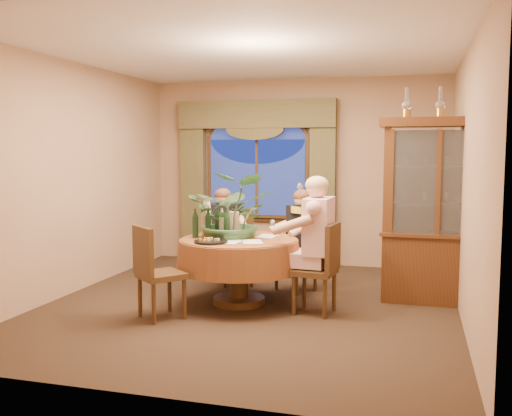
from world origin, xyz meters
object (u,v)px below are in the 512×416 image
(oil_lamp_right, at_px, (475,102))
(chair_back_right, at_px, (296,252))
(chair_right, at_px, (314,269))
(wine_bottle_0, at_px, (222,222))
(wine_bottle_3, at_px, (227,224))
(wine_bottle_4, at_px, (218,221))
(stoneware_vase, at_px, (234,224))
(dining_table, at_px, (239,271))
(oil_lamp_center, at_px, (440,102))
(person_back, at_px, (223,237))
(centerpiece_plant, at_px, (234,182))
(oil_lamp_left, at_px, (407,103))
(wine_bottle_2, at_px, (208,223))
(wine_bottle_5, at_px, (195,223))
(olive_bowl, at_px, (239,237))
(wine_bottle_1, at_px, (204,222))
(chair_front_left, at_px, (162,272))
(china_cabinet, at_px, (437,211))
(person_pink, at_px, (318,244))
(person_scarf, at_px, (303,241))
(chair_back, at_px, (238,248))

(oil_lamp_right, bearing_deg, chair_back_right, 177.21)
(chair_right, relative_size, wine_bottle_0, 2.91)
(wine_bottle_3, relative_size, wine_bottle_4, 1.00)
(oil_lamp_right, distance_m, stoneware_vase, 2.99)
(dining_table, relative_size, wine_bottle_3, 4.29)
(oil_lamp_center, height_order, person_back, oil_lamp_center)
(centerpiece_plant, bearing_deg, oil_lamp_left, 16.69)
(wine_bottle_2, relative_size, wine_bottle_5, 1.00)
(olive_bowl, bearing_deg, chair_back_right, 59.65)
(chair_back_right, relative_size, person_back, 0.76)
(stoneware_vase, distance_m, wine_bottle_1, 0.36)
(dining_table, relative_size, oil_lamp_center, 4.16)
(person_back, bearing_deg, chair_front_left, 55.02)
(china_cabinet, distance_m, wine_bottle_1, 2.66)
(chair_right, xyz_separation_m, wine_bottle_5, (-1.37, 0.05, 0.44))
(china_cabinet, height_order, olive_bowl, china_cabinet)
(china_cabinet, bearing_deg, wine_bottle_1, -167.22)
(china_cabinet, relative_size, wine_bottle_0, 6.36)
(oil_lamp_center, distance_m, centerpiece_plant, 2.47)
(person_back, height_order, wine_bottle_3, person_back)
(china_cabinet, distance_m, wine_bottle_4, 2.51)
(person_pink, height_order, person_scarf, person_pink)
(china_cabinet, height_order, wine_bottle_1, china_cabinet)
(wine_bottle_0, distance_m, wine_bottle_2, 0.16)
(oil_lamp_center, bearing_deg, wine_bottle_4, -167.88)
(oil_lamp_center, distance_m, chair_right, 2.33)
(person_back, distance_m, stoneware_vase, 0.86)
(wine_bottle_5, bearing_deg, wine_bottle_1, 77.39)
(person_pink, xyz_separation_m, stoneware_vase, (-1.00, 0.15, 0.16))
(wine_bottle_3, bearing_deg, chair_back, 100.20)
(centerpiece_plant, bearing_deg, china_cabinet, 14.09)
(chair_front_left, bearing_deg, centerpiece_plant, 98.78)
(wine_bottle_0, height_order, wine_bottle_1, same)
(person_scarf, xyz_separation_m, wine_bottle_5, (-1.09, -0.80, 0.28))
(person_scarf, bearing_deg, centerpiece_plant, 80.32)
(person_pink, bearing_deg, oil_lamp_right, -61.88)
(oil_lamp_left, relative_size, chair_back, 0.35)
(chair_front_left, xyz_separation_m, person_scarf, (1.21, 1.45, 0.16))
(oil_lamp_center, distance_m, person_pink, 2.10)
(oil_lamp_center, distance_m, chair_back_right, 2.43)
(chair_right, bearing_deg, stoneware_vase, 85.21)
(dining_table, distance_m, oil_lamp_right, 3.21)
(oil_lamp_right, distance_m, person_back, 3.40)
(centerpiece_plant, distance_m, olive_bowl, 0.63)
(stoneware_vase, relative_size, wine_bottle_3, 0.88)
(oil_lamp_center, distance_m, person_scarf, 2.24)
(chair_front_left, height_order, wine_bottle_5, wine_bottle_5)
(wine_bottle_5, bearing_deg, person_scarf, 36.31)
(oil_lamp_right, height_order, wine_bottle_5, oil_lamp_right)
(centerpiece_plant, bearing_deg, chair_back_right, 48.10)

